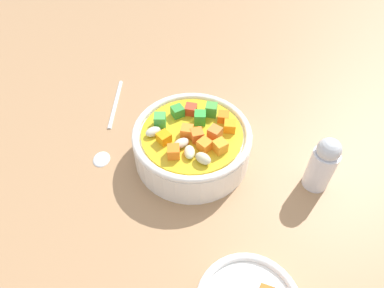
% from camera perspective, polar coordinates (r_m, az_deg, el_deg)
% --- Properties ---
extents(ground_plane, '(1.40, 1.40, 0.02)m').
position_cam_1_polar(ground_plane, '(0.54, 0.00, -2.76)').
color(ground_plane, '#9E754F').
extents(soup_bowl_main, '(0.17, 0.17, 0.07)m').
position_cam_1_polar(soup_bowl_main, '(0.51, 0.01, 0.15)').
color(soup_bowl_main, white).
rests_on(soup_bowl_main, ground_plane).
extents(spoon, '(0.18, 0.12, 0.01)m').
position_cam_1_polar(spoon, '(0.58, -13.56, 2.30)').
color(spoon, silver).
rests_on(spoon, ground_plane).
extents(pepper_shaker, '(0.04, 0.04, 0.09)m').
position_cam_1_polar(pepper_shaker, '(0.50, 20.61, -3.08)').
color(pepper_shaker, silver).
rests_on(pepper_shaker, ground_plane).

